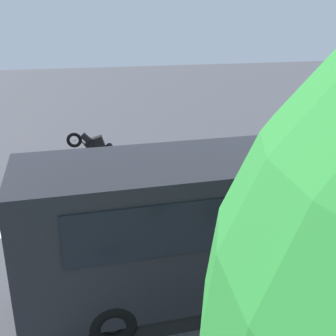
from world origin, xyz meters
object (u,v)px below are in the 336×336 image
object	(u,v)px
spectator_far_left	(293,192)
parked_motorcycle_silver	(328,214)
spectator_right	(182,203)
spectator_centre	(216,198)
spectator_left	(250,191)
tour_bus	(276,218)
spectator_far_right	(135,202)
stunt_motorcycle	(94,148)

from	to	relation	value
spectator_far_left	parked_motorcycle_silver	distance (m)	1.21
spectator_right	parked_motorcycle_silver	world-z (taller)	spectator_right
spectator_centre	spectator_right	bearing A→B (deg)	6.45
spectator_left	spectator_centre	world-z (taller)	spectator_left
tour_bus	spectator_centre	world-z (taller)	tour_bus
spectator_far_right	spectator_centre	bearing A→B (deg)	177.15
spectator_right	stunt_motorcycle	bearing A→B (deg)	-71.42
spectator_far_left	parked_motorcycle_silver	xyz separation A→B (m)	(-0.89, 0.59, -0.56)
parked_motorcycle_silver	spectator_left	bearing A→B (deg)	-21.71
spectator_right	stunt_motorcycle	world-z (taller)	stunt_motorcycle
spectator_far_left	spectator_left	bearing A→B (deg)	-11.71
tour_bus	spectator_far_right	xyz separation A→B (m)	(2.74, -2.87, -0.56)
spectator_centre	stunt_motorcycle	xyz separation A→B (m)	(3.00, -5.69, 0.03)
spectator_far_left	parked_motorcycle_silver	world-z (taller)	spectator_far_left
tour_bus	stunt_motorcycle	bearing A→B (deg)	-68.08
spectator_centre	stunt_motorcycle	size ratio (longest dim) A/B	0.86
spectator_far_left	tour_bus	bearing A→B (deg)	52.37
spectator_far_left	spectator_far_right	bearing A→B (deg)	-4.57
spectator_far_left	spectator_left	size ratio (longest dim) A/B	0.97
spectator_centre	spectator_far_right	bearing A→B (deg)	-2.85
spectator_centre	stunt_motorcycle	world-z (taller)	stunt_motorcycle
spectator_centre	spectator_right	world-z (taller)	spectator_centre
spectator_right	tour_bus	bearing A→B (deg)	118.76
spectator_right	spectator_left	bearing A→B (deg)	-176.77
spectator_centre	parked_motorcycle_silver	xyz separation A→B (m)	(-3.21, 0.85, -0.52)
spectator_right	stunt_motorcycle	xyz separation A→B (m)	(1.95, -5.81, 0.04)
parked_motorcycle_silver	stunt_motorcycle	xyz separation A→B (m)	(6.21, -6.53, 0.55)
spectator_left	spectator_centre	size ratio (longest dim) A/B	1.07
tour_bus	spectator_far_left	distance (m)	3.21
spectator_left	parked_motorcycle_silver	bearing A→B (deg)	158.29
spectator_far_right	spectator_left	bearing A→B (deg)	178.07
tour_bus	parked_motorcycle_silver	distance (m)	3.59
spectator_left	spectator_far_right	size ratio (longest dim) A/B	0.99
spectator_left	stunt_motorcycle	xyz separation A→B (m)	(4.08, -5.69, -0.05)
spectator_right	spectator_far_right	world-z (taller)	spectator_far_right
spectator_right	spectator_far_right	distance (m)	1.32
tour_bus	spectator_left	xyz separation A→B (m)	(-0.68, -2.75, -0.57)
spectator_left	parked_motorcycle_silver	world-z (taller)	spectator_left
spectator_left	spectator_right	xyz separation A→B (m)	(2.13, 0.12, -0.09)
spectator_right	stunt_motorcycle	distance (m)	6.12
spectator_left	spectator_right	bearing A→B (deg)	3.23
spectator_far_right	parked_motorcycle_silver	xyz separation A→B (m)	(-5.55, 0.96, -0.61)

